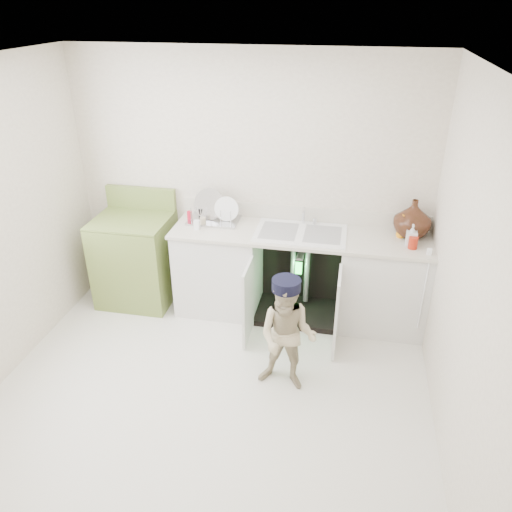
{
  "coord_description": "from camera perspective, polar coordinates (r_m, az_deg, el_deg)",
  "views": [
    {
      "loc": [
        0.96,
        -3.03,
        2.87
      ],
      "look_at": [
        0.22,
        0.7,
        0.88
      ],
      "focal_mm": 35.0,
      "sensor_mm": 36.0,
      "label": 1
    }
  ],
  "objects": [
    {
      "name": "room_shell",
      "position": [
        3.57,
        -5.73,
        0.43
      ],
      "size": [
        6.0,
        5.5,
        1.26
      ],
      "color": "silver",
      "rests_on": "ground"
    },
    {
      "name": "avocado_stove",
      "position": [
        5.28,
        -13.55,
        -0.26
      ],
      "size": [
        0.74,
        0.65,
        1.14
      ],
      "color": "olive",
      "rests_on": "ground"
    },
    {
      "name": "ground",
      "position": [
        4.28,
        -4.93,
        -14.63
      ],
      "size": [
        3.5,
        3.5,
        0.0
      ],
      "primitive_type": "plane",
      "color": "beige",
      "rests_on": "ground"
    },
    {
      "name": "repair_worker",
      "position": [
        3.98,
        3.6,
        -9.02
      ],
      "size": [
        0.51,
        0.93,
        0.99
      ],
      "rotation": [
        0.0,
        0.0,
        -0.12
      ],
      "color": "beige",
      "rests_on": "ground"
    },
    {
      "name": "counter_run",
      "position": [
        4.88,
        5.36,
        -1.85
      ],
      "size": [
        2.44,
        1.02,
        1.25
      ],
      "color": "silver",
      "rests_on": "ground"
    }
  ]
}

